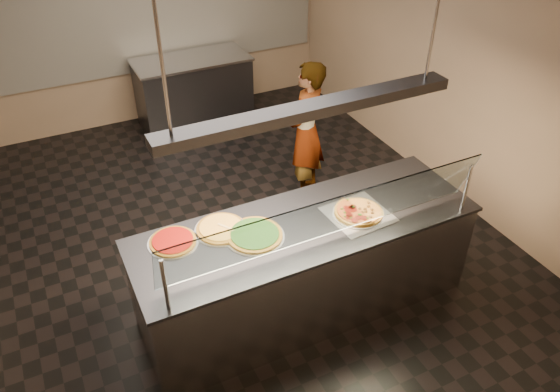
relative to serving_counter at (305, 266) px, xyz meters
name	(u,v)px	position (x,y,z in m)	size (l,w,h in m)	color
ground	(236,230)	(-0.14, 1.26, -0.48)	(5.00, 6.00, 0.02)	black
wall_back	(143,11)	(-0.14, 4.27, 1.03)	(5.00, 0.02, 3.00)	#9B7E64
wall_front	(451,337)	(-0.14, -1.75, 1.03)	(5.00, 0.02, 3.00)	#9B7E64
wall_right	(446,56)	(2.37, 1.26, 1.03)	(0.02, 6.00, 3.00)	#9B7E64
tile_band	(146,26)	(-0.14, 4.24, 0.83)	(4.90, 0.02, 1.20)	silver
serving_counter	(305,266)	(0.00, 0.00, 0.00)	(2.87, 0.94, 0.93)	#B7B7BC
sneeze_guard	(330,218)	(0.00, -0.34, 0.76)	(2.63, 0.18, 0.54)	#B7B7BC
perforated_tray	(358,214)	(0.44, -0.08, 0.47)	(0.51, 0.51, 0.01)	silver
half_pizza_pepperoni	(348,214)	(0.35, -0.08, 0.50)	(0.22, 0.41, 0.05)	brown
half_pizza_sausage	(368,209)	(0.54, -0.08, 0.49)	(0.22, 0.41, 0.04)	brown
pizza_spinach	(254,234)	(-0.44, 0.04, 0.48)	(0.47, 0.47, 0.03)	silver
pizza_cheese	(221,228)	(-0.65, 0.23, 0.48)	(0.42, 0.42, 0.03)	silver
pizza_tomato	(173,241)	(-1.04, 0.25, 0.48)	(0.39, 0.39, 0.03)	silver
pizza_spatula	(233,227)	(-0.56, 0.19, 0.49)	(0.27, 0.19, 0.02)	#B7B7BC
prep_table	(194,91)	(0.30, 3.81, 0.00)	(1.55, 0.74, 0.93)	#35353A
worker	(306,132)	(0.84, 1.55, 0.33)	(0.58, 0.38, 1.60)	#3C3544
heat_lamp_housing	(310,110)	(0.00, 0.00, 1.48)	(2.30, 0.18, 0.08)	#35353A
lamp_rod_left	(161,59)	(-1.00, 0.00, 2.03)	(0.02, 0.02, 1.01)	#B7B7BC
lamp_rod_right	(437,12)	(1.00, 0.00, 2.03)	(0.02, 0.02, 1.01)	#B7B7BC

